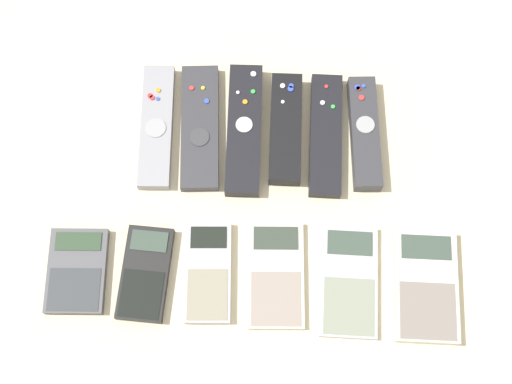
% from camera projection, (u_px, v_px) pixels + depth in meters
% --- Properties ---
extents(ground_plane, '(3.00, 3.00, 0.00)m').
position_uv_depth(ground_plane, '(255.00, 211.00, 1.04)').
color(ground_plane, beige).
extents(remote_0, '(0.06, 0.20, 0.02)m').
position_uv_depth(remote_0, '(157.00, 126.00, 1.08)').
color(remote_0, gray).
rests_on(remote_0, ground_plane).
extents(remote_1, '(0.07, 0.20, 0.02)m').
position_uv_depth(remote_1, '(200.00, 127.00, 1.08)').
color(remote_1, '#333338').
rests_on(remote_1, ground_plane).
extents(remote_2, '(0.05, 0.21, 0.02)m').
position_uv_depth(remote_2, '(244.00, 129.00, 1.07)').
color(remote_2, black).
rests_on(remote_2, ground_plane).
extents(remote_3, '(0.05, 0.17, 0.03)m').
position_uv_depth(remote_3, '(286.00, 129.00, 1.07)').
color(remote_3, black).
rests_on(remote_3, ground_plane).
extents(remote_4, '(0.05, 0.19, 0.02)m').
position_uv_depth(remote_4, '(326.00, 135.00, 1.07)').
color(remote_4, black).
rests_on(remote_4, ground_plane).
extents(remote_5, '(0.05, 0.18, 0.03)m').
position_uv_depth(remote_5, '(364.00, 133.00, 1.07)').
color(remote_5, '#333338').
rests_on(remote_5, ground_plane).
extents(calculator_0, '(0.09, 0.12, 0.02)m').
position_uv_depth(calculator_0, '(77.00, 271.00, 1.01)').
color(calculator_0, '#4C4C51').
rests_on(calculator_0, ground_plane).
extents(calculator_1, '(0.07, 0.14, 0.02)m').
position_uv_depth(calculator_1, '(145.00, 274.00, 1.00)').
color(calculator_1, black).
rests_on(calculator_1, ground_plane).
extents(calculator_2, '(0.07, 0.15, 0.02)m').
position_uv_depth(calculator_2, '(208.00, 272.00, 1.00)').
color(calculator_2, '#B2B2B7').
rests_on(calculator_2, ground_plane).
extents(calculator_3, '(0.09, 0.16, 0.01)m').
position_uv_depth(calculator_3, '(276.00, 275.00, 1.00)').
color(calculator_3, beige).
rests_on(calculator_3, ground_plane).
extents(calculator_4, '(0.08, 0.16, 0.01)m').
position_uv_depth(calculator_4, '(349.00, 281.00, 1.00)').
color(calculator_4, '#B2B2B7').
rests_on(calculator_4, ground_plane).
extents(calculator_5, '(0.09, 0.16, 0.02)m').
position_uv_depth(calculator_5, '(426.00, 286.00, 1.00)').
color(calculator_5, beige).
rests_on(calculator_5, ground_plane).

